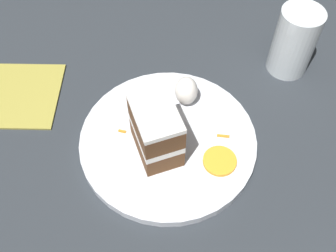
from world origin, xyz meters
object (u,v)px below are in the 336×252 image
cream_dollop (186,91)px  orange_garnish (220,160)px  menu_card (2,95)px  cake_slice (156,131)px  drinking_glass (293,45)px  plate (168,141)px

cream_dollop → orange_garnish: 0.14m
cream_dollop → menu_card: bearing=89.6°
menu_card → cake_slice: bearing=67.7°
cake_slice → cream_dollop: bearing=-136.1°
cake_slice → cream_dollop: 0.12m
orange_garnish → drinking_glass: bearing=-29.5°
orange_garnish → menu_card: size_ratio=0.25×
menu_card → orange_garnish: bearing=70.0°
plate → cream_dollop: 0.09m
cream_dollop → menu_card: (0.00, 0.35, -0.04)m
plate → cake_slice: cake_slice is taller
cake_slice → orange_garnish: cake_slice is taller
cake_slice → drinking_glass: size_ratio=0.83×
orange_garnish → plate: bearing=65.6°
cake_slice → plate: bearing=-152.9°
cream_dollop → drinking_glass: drinking_glass is taller
plate → orange_garnish: bearing=-114.4°
plate → drinking_glass: size_ratio=2.25×
plate → cake_slice: (-0.02, 0.02, 0.06)m
cream_dollop → drinking_glass: size_ratio=0.40×
drinking_glass → menu_card: drinking_glass is taller
plate → drinking_glass: drinking_glass is taller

